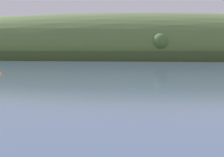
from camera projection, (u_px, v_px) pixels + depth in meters
The scene contains 2 objects.
far_shoreline_hill at pixel (92, 59), 192.96m from camera, with size 545.62×120.48×51.90m.
mooring_buoy_foreground at pixel (1, 74), 67.22m from camera, with size 0.54×0.54×0.62m.
Camera 1 is at (12.63, 10.21, 4.48)m, focal length 54.26 mm.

